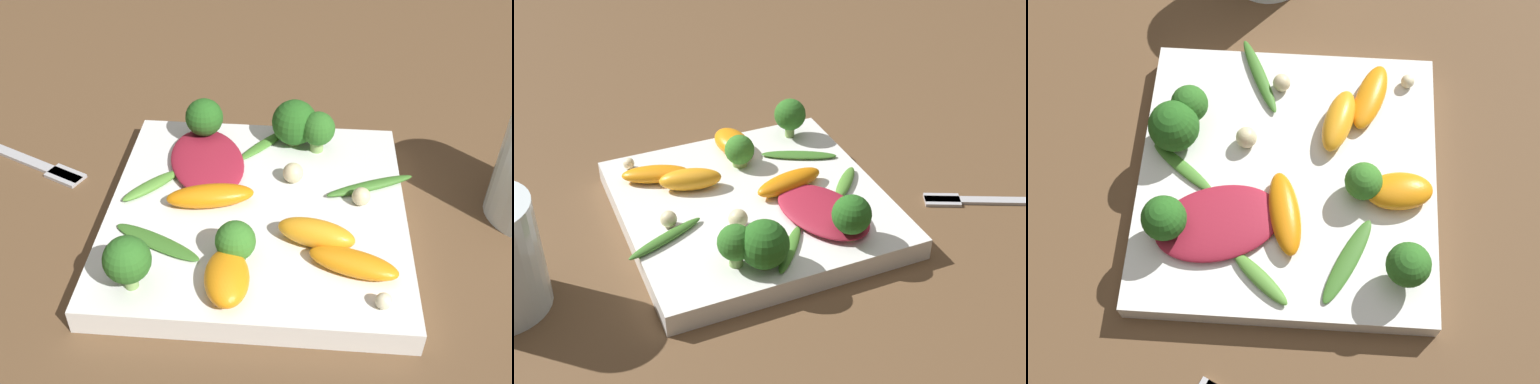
# 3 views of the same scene
# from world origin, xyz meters

# --- Properties ---
(ground_plane) EXTENTS (2.40, 2.40, 0.00)m
(ground_plane) POSITION_xyz_m (0.00, 0.00, 0.00)
(ground_plane) COLOR brown
(plate) EXTENTS (0.25, 0.25, 0.02)m
(plate) POSITION_xyz_m (0.00, 0.00, 0.01)
(plate) COLOR white
(plate) RESTS_ON ground_plane
(fork) EXTENTS (0.16, 0.08, 0.01)m
(fork) POSITION_xyz_m (0.23, -0.07, 0.00)
(fork) COLOR #B2B2B7
(fork) RESTS_ON ground_plane
(radicchio_leaf_0) EXTENTS (0.10, 0.12, 0.01)m
(radicchio_leaf_0) POSITION_xyz_m (0.05, -0.05, 0.03)
(radicchio_leaf_0) COLOR maroon
(radicchio_leaf_0) RESTS_ON plate
(orange_segment_0) EXTENTS (0.07, 0.04, 0.02)m
(orange_segment_0) POSITION_xyz_m (-0.05, 0.04, 0.03)
(orange_segment_0) COLOR orange
(orange_segment_0) RESTS_ON plate
(orange_segment_1) EXTENTS (0.04, 0.06, 0.02)m
(orange_segment_1) POSITION_xyz_m (0.01, 0.09, 0.03)
(orange_segment_1) COLOR orange
(orange_segment_1) RESTS_ON plate
(orange_segment_2) EXTENTS (0.08, 0.04, 0.02)m
(orange_segment_2) POSITION_xyz_m (0.04, -0.00, 0.03)
(orange_segment_2) COLOR orange
(orange_segment_2) RESTS_ON plate
(orange_segment_3) EXTENTS (0.07, 0.04, 0.02)m
(orange_segment_3) POSITION_xyz_m (-0.08, 0.07, 0.03)
(orange_segment_3) COLOR orange
(orange_segment_3) RESTS_ON plate
(broccoli_floret_0) EXTENTS (0.04, 0.04, 0.05)m
(broccoli_floret_0) POSITION_xyz_m (0.09, 0.10, 0.05)
(broccoli_floret_0) COLOR #84AD5B
(broccoli_floret_0) RESTS_ON plate
(broccoli_floret_1) EXTENTS (0.04, 0.04, 0.05)m
(broccoli_floret_1) POSITION_xyz_m (-0.03, -0.10, 0.05)
(broccoli_floret_1) COLOR #84AD5B
(broccoli_floret_1) RESTS_ON plate
(broccoli_floret_2) EXTENTS (0.03, 0.03, 0.03)m
(broccoli_floret_2) POSITION_xyz_m (0.01, 0.06, 0.04)
(broccoli_floret_2) COLOR #7A9E51
(broccoli_floret_2) RESTS_ON plate
(broccoli_floret_3) EXTENTS (0.03, 0.03, 0.04)m
(broccoli_floret_3) POSITION_xyz_m (-0.05, -0.09, 0.05)
(broccoli_floret_3) COLOR #84AD5B
(broccoli_floret_3) RESTS_ON plate
(broccoli_floret_4) EXTENTS (0.04, 0.04, 0.05)m
(broccoli_floret_4) POSITION_xyz_m (0.06, -0.09, 0.05)
(broccoli_floret_4) COLOR #84AD5B
(broccoli_floret_4) RESTS_ON plate
(arugula_sprig_0) EXTENTS (0.05, 0.05, 0.01)m
(arugula_sprig_0) POSITION_xyz_m (0.10, -0.02, 0.03)
(arugula_sprig_0) COLOR #518E33
(arugula_sprig_0) RESTS_ON plate
(arugula_sprig_1) EXTENTS (0.08, 0.04, 0.01)m
(arugula_sprig_1) POSITION_xyz_m (-0.10, -0.03, 0.03)
(arugula_sprig_1) COLOR #3D7528
(arugula_sprig_1) RESTS_ON plate
(arugula_sprig_2) EXTENTS (0.05, 0.06, 0.01)m
(arugula_sprig_2) POSITION_xyz_m (0.00, -0.09, 0.02)
(arugula_sprig_2) COLOR #47842D
(arugula_sprig_2) RESTS_ON plate
(arugula_sprig_3) EXTENTS (0.08, 0.05, 0.00)m
(arugula_sprig_3) POSITION_xyz_m (0.08, 0.05, 0.02)
(arugula_sprig_3) COLOR #3D7528
(arugula_sprig_3) RESTS_ON plate
(macadamia_nut_0) EXTENTS (0.02, 0.02, 0.02)m
(macadamia_nut_0) POSITION_xyz_m (-0.03, -0.04, 0.03)
(macadamia_nut_0) COLOR beige
(macadamia_nut_0) RESTS_ON plate
(macadamia_nut_1) EXTENTS (0.02, 0.02, 0.02)m
(macadamia_nut_1) POSITION_xyz_m (-0.09, -0.01, 0.03)
(macadamia_nut_1) COLOR beige
(macadamia_nut_1) RESTS_ON plate
(macadamia_nut_2) EXTENTS (0.01, 0.01, 0.01)m
(macadamia_nut_2) POSITION_xyz_m (-0.10, 0.10, 0.03)
(macadamia_nut_2) COLOR beige
(macadamia_nut_2) RESTS_ON plate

